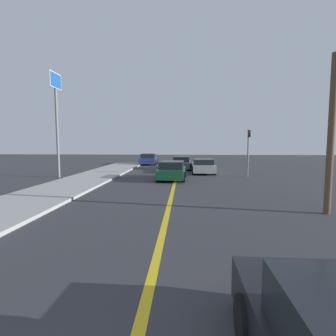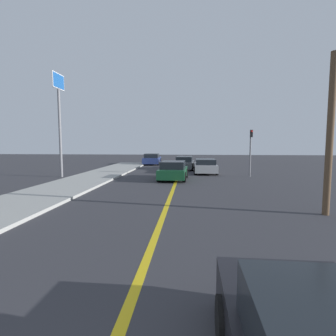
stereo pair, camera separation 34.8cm
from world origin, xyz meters
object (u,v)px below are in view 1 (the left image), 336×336
car_oncoming_far (149,159)px  roadside_sign (56,103)px  utility_pole (331,135)px  car_far_distant (203,166)px  traffic_light (248,148)px  car_ahead_center (172,171)px  car_parked_left_lot (182,163)px

car_oncoming_far → roadside_sign: roadside_sign is taller
roadside_sign → utility_pole: roadside_sign is taller
car_far_distant → traffic_light: 4.45m
car_ahead_center → traffic_light: 6.31m
car_ahead_center → traffic_light: traffic_light is taller
car_parked_left_lot → car_ahead_center: bearing=-91.8°
car_oncoming_far → utility_pole: 24.13m
traffic_light → car_far_distant: bearing=142.1°
car_ahead_center → utility_pole: 10.93m
traffic_light → car_oncoming_far: bearing=129.3°
car_parked_left_lot → roadside_sign: roadside_sign is taller
car_far_distant → traffic_light: traffic_light is taller
utility_pole → roadside_sign: bearing=147.3°
car_far_distant → car_ahead_center: bearing=-119.3°
car_oncoming_far → traffic_light: (9.28, -11.33, 1.59)m
car_ahead_center → utility_pole: (6.14, -8.76, 2.23)m
car_far_distant → car_oncoming_far: 10.64m
traffic_light → utility_pole: utility_pole is taller
car_far_distant → traffic_light: size_ratio=1.26×
car_ahead_center → roadside_sign: size_ratio=0.50×
car_parked_left_lot → traffic_light: traffic_light is taller
car_parked_left_lot → car_oncoming_far: bearing=129.4°
car_oncoming_far → car_far_distant: bearing=-57.4°
car_ahead_center → utility_pole: bearing=-52.8°
car_ahead_center → car_oncoming_far: 13.71m
traffic_light → utility_pole: size_ratio=0.63×
car_parked_left_lot → car_oncoming_far: size_ratio=1.01×
car_parked_left_lot → traffic_light: 7.88m
car_oncoming_far → utility_pole: utility_pole is taller
car_parked_left_lot → roadside_sign: bearing=-140.4°
car_far_distant → roadside_sign: size_ratio=0.58×
traffic_light → roadside_sign: size_ratio=0.46×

